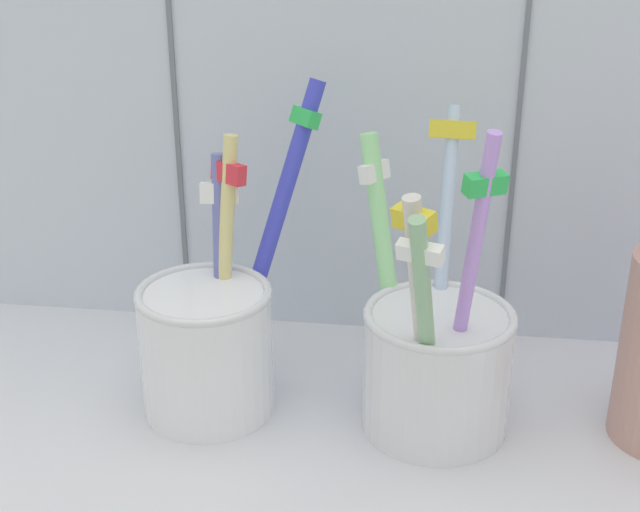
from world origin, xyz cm
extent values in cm
cube|color=silver|center=(0.00, 0.00, 1.00)|extent=(64.00, 22.00, 2.00)
cube|color=silver|center=(0.00, 12.00, 22.50)|extent=(64.00, 2.00, 45.00)
cube|color=slate|center=(-10.67, 10.90, 22.50)|extent=(0.30, 0.20, 45.00)
cube|color=slate|center=(10.67, 10.90, 22.50)|extent=(0.30, 0.20, 45.00)
cylinder|color=white|center=(-6.47, -0.02, 5.71)|extent=(7.50, 7.50, 7.41)
torus|color=silver|center=(-6.47, -0.02, 9.41)|extent=(7.62, 7.62, 0.50)
cylinder|color=#E4D485|center=(-5.78, 2.25, 9.99)|extent=(2.15, 2.65, 15.27)
cube|color=#E5333F|center=(-5.43, 2.77, 15.51)|extent=(2.24, 1.87, 1.19)
cylinder|color=#3D43D2|center=(-3.43, 4.03, 11.16)|extent=(6.29, 6.12, 17.88)
cube|color=green|center=(-1.59, 5.80, 17.92)|extent=(2.03, 2.05, 1.18)
cylinder|color=#6669B6|center=(-5.98, 2.32, 9.38)|extent=(1.21, 3.21, 14.10)
cube|color=white|center=(-6.04, 3.02, 14.19)|extent=(2.25, 0.97, 1.23)
cylinder|color=white|center=(6.47, -0.02, 5.46)|extent=(8.16, 8.16, 6.93)
torus|color=silver|center=(6.47, -0.02, 8.93)|extent=(8.25, 8.25, 0.50)
cylinder|color=#C18FF3|center=(7.69, -1.69, 11.17)|extent=(2.34, 3.49, 17.66)
cube|color=green|center=(8.15, -2.53, 17.32)|extent=(2.23, 1.79, 1.10)
cylinder|color=#BDD5F9|center=(6.52, 3.95, 10.56)|extent=(1.17, 6.02, 16.55)
cube|color=yellow|center=(6.67, 6.08, 17.44)|extent=(2.65, 1.24, 1.18)
cylinder|color=silver|center=(5.56, -2.77, 9.69)|extent=(2.86, 3.53, 14.75)
cube|color=yellow|center=(4.92, -3.68, 15.81)|extent=(2.30, 2.04, 1.16)
cylinder|color=#A1F1A0|center=(3.37, 3.14, 10.03)|extent=(3.86, 3.13, 15.45)
cube|color=white|center=(2.51, 3.74, 15.58)|extent=(1.80, 2.04, 1.12)
cylinder|color=#8CB98B|center=(5.81, -3.24, 9.44)|extent=(2.49, 5.29, 14.33)
cube|color=white|center=(5.30, -4.73, 14.61)|extent=(2.38, 1.55, 1.04)
camera|label=1|loc=(5.61, -42.79, 31.23)|focal=50.14mm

